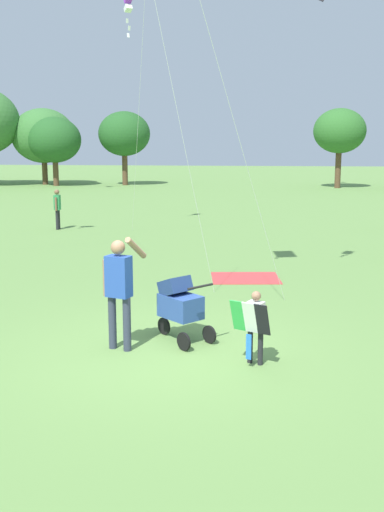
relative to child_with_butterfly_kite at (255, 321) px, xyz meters
name	(u,v)px	position (x,y,z in m)	size (l,w,h in m)	color
ground_plane	(164,353)	(-1.33, 0.35, -0.63)	(120.00, 120.00, 0.00)	#668E47
treeline_distant	(51,127)	(-12.98, 31.13, 3.09)	(34.55, 5.73, 6.31)	brown
child_with_butterfly_kite	(255,321)	(0.00, 0.00, 0.00)	(0.57, 0.47, 1.05)	#232328
person_adult_flyer	(119,284)	(-2.01, 0.44, 0.37)	(0.64, 0.50, 1.74)	#33384C
stroller	(180,303)	(-1.16, 0.93, -0.03)	(0.99, 0.96, 1.03)	black
kite_green_novelty	(128,8)	(-4.11, 12.26, 6.54)	(1.24, 3.18, 7.57)	purple
person_red_shirt	(57,206)	(-6.73, 12.36, 0.18)	(0.20, 0.44, 1.38)	#232328
picnic_blanket	(245,278)	(-0.19, 5.39, -0.62)	(1.51, 1.21, 0.02)	#CC3D3D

